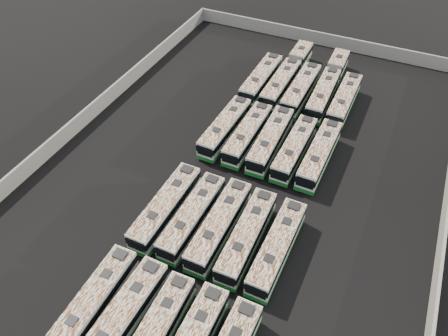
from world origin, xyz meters
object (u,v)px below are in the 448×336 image
bus_midback_center (270,140)px  bus_back_left (287,74)px  bus_midfront_center (219,225)px  bus_midback_far_left (225,127)px  bus_back_right (328,84)px  bus_midfront_far_right (277,248)px  bus_midfront_far_left (166,207)px  bus_front_left (122,319)px  bus_front_center (155,335)px  bus_back_far_left (261,79)px  bus_midback_far_right (319,155)px  bus_midfront_left (192,217)px  bus_midback_right (294,149)px  bus_front_far_left (93,304)px  bus_back_far_right (344,100)px  bus_midback_left (248,134)px  bus_back_center (301,90)px  bus_midfront_right (247,236)px

bus_midback_center → bus_back_left: bearing=99.9°
bus_midfront_center → bus_midback_far_left: size_ratio=1.02×
bus_midback_center → bus_back_right: bus_midback_center is taller
bus_midfront_far_right → bus_midback_far_left: (-12.29, 14.61, 0.01)m
bus_midback_far_left → bus_back_left: bus_back_left is taller
bus_midfront_far_left → bus_front_left: bearing=-76.3°
bus_front_center → bus_back_far_left: bus_back_far_left is taller
bus_midfront_center → bus_midback_far_right: size_ratio=1.01×
bus_midfront_left → bus_midback_far_left: size_ratio=0.99×
bus_midfront_center → bus_midfront_far_right: bearing=-0.9°
bus_front_left → bus_midfront_center: (3.11, 12.45, 0.00)m
bus_midback_right → bus_front_far_left: bearing=-108.6°
bus_midfront_far_left → bus_midback_right: (9.19, 14.56, -0.07)m
bus_front_center → bus_midfront_left: bearing=102.5°
bus_midfront_center → bus_back_far_right: bearing=77.0°
bus_midback_left → bus_front_left: bearing=-90.0°
bus_midback_far_left → bus_back_far_left: (0.04, 12.33, 0.03)m
bus_midback_center → bus_midback_left: bearing=-179.8°
bus_midback_far_left → bus_back_center: (6.08, 12.15, 0.04)m
bus_front_center → bus_midback_far_right: bus_midback_far_right is taller
bus_midback_far_right → bus_midfront_right: bearing=-101.1°
bus_midfront_far_left → bus_back_center: 27.55m
bus_front_left → bus_front_center: bearing=1.4°
bus_front_center → bus_midfront_left: size_ratio=0.99×
bus_midfront_far_right → bus_back_right: 30.04m
bus_front_left → bus_midfront_left: bus_front_left is taller
bus_back_center → bus_midback_far_left: bearing=-116.1°
bus_back_center → bus_front_far_left: bearing=-98.5°
bus_midfront_left → bus_midback_left: size_ratio=1.00×
bus_front_far_left → bus_back_far_left: bearing=88.8°
bus_midback_far_right → bus_back_right: size_ratio=0.65×
bus_back_right → bus_midfront_center: bearing=-97.1°
bus_midback_left → bus_back_center: bus_back_center is taller
bus_back_far_left → bus_back_right: 9.59m
bus_midfront_right → bus_back_left: size_ratio=0.65×
bus_midback_far_right → bus_back_right: 15.53m
bus_midfront_far_left → bus_midback_far_right: bus_midfront_far_left is taller
bus_midback_far_right → bus_back_left: bearing=122.0°
bus_midfront_center → bus_back_far_left: size_ratio=1.00×
bus_midfront_far_right → bus_midback_center: bearing=113.3°
bus_midback_left → bus_midback_far_right: size_ratio=0.98×
bus_midback_far_left → bus_midback_left: bus_midback_far_left is taller
bus_front_center → bus_midback_far_right: 27.70m
bus_back_far_right → bus_midfront_center: bearing=-102.6°
bus_midfront_far_left → bus_back_right: bearing=73.3°
bus_midback_right → bus_back_right: bearing=90.9°
bus_midfront_left → bus_midfront_far_right: bearing=0.7°
bus_front_left → bus_midback_far_left: bearing=97.7°
bus_front_left → bus_midfront_left: (0.11, 12.34, -0.05)m
bus_midback_far_left → bus_midback_right: bus_midback_far_left is taller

